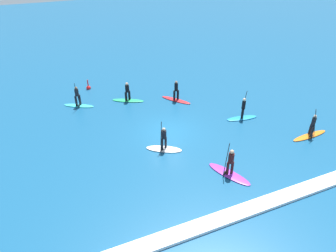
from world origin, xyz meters
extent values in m
plane|color=navy|center=(0.00, 0.00, 0.00)|extent=(120.00, 120.00, 0.00)
ellipsoid|color=white|center=(-1.14, -1.97, 0.05)|extent=(2.49, 1.94, 0.10)
cylinder|color=black|center=(-0.99, -1.89, 0.52)|extent=(0.22, 0.22, 0.85)
cylinder|color=black|center=(-1.30, -2.05, 0.52)|extent=(0.22, 0.22, 0.85)
cylinder|color=black|center=(-1.14, -1.97, 1.24)|extent=(0.45, 0.45, 0.59)
sphere|color=beige|center=(-1.14, -1.97, 1.64)|extent=(0.29, 0.29, 0.21)
cylinder|color=black|center=(-1.41, -2.12, 1.18)|extent=(0.30, 0.44, 2.11)
cube|color=black|center=(-1.41, -2.12, 0.16)|extent=(0.16, 0.20, 0.32)
ellipsoid|color=purple|center=(1.51, -5.94, 0.05)|extent=(1.87, 3.01, 0.09)
cylinder|color=#381414|center=(1.65, -5.96, 0.52)|extent=(0.23, 0.23, 0.84)
cylinder|color=#381414|center=(1.36, -5.92, 0.52)|extent=(0.23, 0.23, 0.84)
cylinder|color=#381414|center=(1.51, -5.94, 1.26)|extent=(0.45, 0.45, 0.65)
sphere|color=tan|center=(1.51, -5.94, 1.71)|extent=(0.33, 0.33, 0.25)
cylinder|color=black|center=(1.20, -5.91, 1.21)|extent=(0.33, 0.17, 2.21)
cube|color=black|center=(1.20, -5.91, 0.15)|extent=(0.21, 0.13, 0.32)
ellipsoid|color=red|center=(2.68, 4.45, 0.05)|extent=(2.13, 2.67, 0.10)
cylinder|color=black|center=(2.51, 4.44, 0.53)|extent=(0.27, 0.27, 0.86)
cylinder|color=black|center=(2.86, 4.47, 0.53)|extent=(0.27, 0.27, 0.86)
cylinder|color=black|center=(2.68, 4.45, 1.31)|extent=(0.43, 0.43, 0.69)
sphere|color=#A37556|center=(2.68, 4.45, 1.76)|extent=(0.29, 0.29, 0.20)
ellipsoid|color=#33C6CC|center=(-5.41, 6.78, 0.05)|extent=(2.57, 1.88, 0.09)
cylinder|color=black|center=(-5.58, 6.69, 0.54)|extent=(0.25, 0.25, 0.90)
cylinder|color=black|center=(-5.25, 6.87, 0.54)|extent=(0.25, 0.25, 0.90)
cylinder|color=black|center=(-5.41, 6.78, 1.28)|extent=(0.45, 0.45, 0.58)
sphere|color=brown|center=(-5.41, 6.78, 1.69)|extent=(0.31, 0.31, 0.23)
cylinder|color=black|center=(-5.42, 6.48, 1.22)|extent=(0.28, 0.42, 2.21)
cube|color=black|center=(-5.42, 6.48, 0.15)|extent=(0.15, 0.20, 0.32)
ellipsoid|color=#23B266|center=(-1.25, 6.05, 0.05)|extent=(2.75, 1.91, 0.10)
cylinder|color=black|center=(-1.43, 5.95, 0.50)|extent=(0.28, 0.28, 0.80)
cylinder|color=black|center=(-1.07, 6.16, 0.50)|extent=(0.28, 0.28, 0.80)
cylinder|color=black|center=(-1.25, 6.05, 1.20)|extent=(0.47, 0.47, 0.61)
sphere|color=tan|center=(-1.25, 6.05, 1.63)|extent=(0.33, 0.33, 0.24)
ellipsoid|color=orange|center=(9.25, -4.62, 0.05)|extent=(3.17, 0.73, 0.10)
cylinder|color=black|center=(9.34, -4.44, 0.49)|extent=(0.18, 0.18, 0.78)
cylinder|color=black|center=(9.15, -4.80, 0.49)|extent=(0.18, 0.18, 0.78)
cylinder|color=black|center=(9.25, -4.62, 1.22)|extent=(0.30, 0.30, 0.69)
sphere|color=beige|center=(9.25, -4.62, 1.67)|extent=(0.21, 0.21, 0.20)
cylinder|color=black|center=(9.11, -4.87, 1.20)|extent=(0.07, 0.49, 2.16)
cube|color=black|center=(9.11, -4.87, 0.16)|extent=(0.07, 0.20, 0.32)
ellipsoid|color=#1E8CD1|center=(6.19, -0.52, 0.05)|extent=(2.62, 1.06, 0.10)
cylinder|color=black|center=(6.10, -0.64, 0.49)|extent=(0.22, 0.22, 0.79)
cylinder|color=black|center=(6.29, -0.41, 0.49)|extent=(0.22, 0.22, 0.79)
cylinder|color=black|center=(6.19, -0.52, 1.22)|extent=(0.32, 0.32, 0.67)
sphere|color=beige|center=(6.19, -0.52, 1.68)|extent=(0.27, 0.27, 0.24)
cylinder|color=black|center=(6.38, -0.31, 1.24)|extent=(0.11, 0.42, 2.26)
cube|color=black|center=(6.38, -0.31, 0.16)|extent=(0.09, 0.21, 0.32)
sphere|color=red|center=(-3.96, 9.99, 0.10)|extent=(0.42, 0.42, 0.42)
cylinder|color=red|center=(-3.96, 9.99, 0.46)|extent=(0.10, 0.10, 0.92)
cube|color=white|center=(0.00, -8.84, 0.09)|extent=(24.71, 0.90, 0.18)
camera|label=1|loc=(-7.68, -17.88, 12.40)|focal=33.15mm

